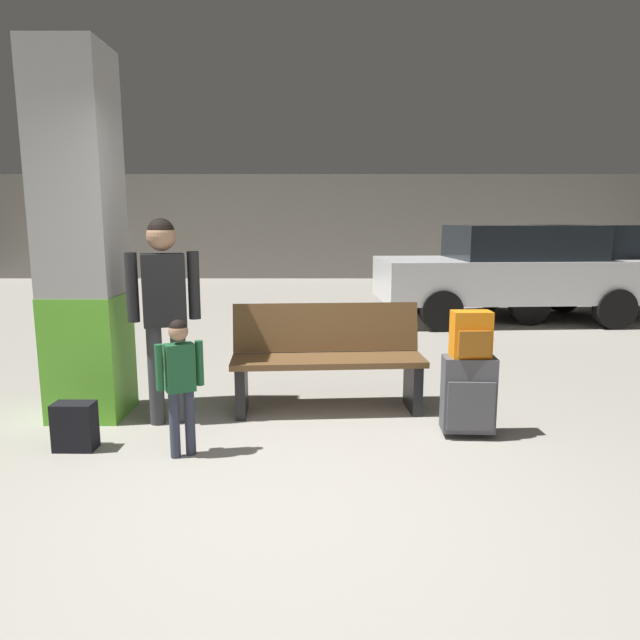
{
  "coord_description": "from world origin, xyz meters",
  "views": [
    {
      "loc": [
        0.15,
        -2.94,
        1.59
      ],
      "look_at": [
        0.17,
        1.3,
        0.85
      ],
      "focal_mm": 32.17,
      "sensor_mm": 36.0,
      "label": 1
    }
  ],
  "objects_px": {
    "suitcase": "(466,394)",
    "parked_car_side": "(584,267)",
    "structural_pillar": "(79,240)",
    "child": "(178,373)",
    "adult": "(162,299)",
    "backpack_dark_floor": "(73,427)",
    "parked_car_near": "(510,270)",
    "backpack_bright": "(469,335)",
    "bench": "(326,358)"
  },
  "relations": [
    {
      "from": "adult",
      "to": "parked_car_near",
      "type": "height_order",
      "value": "adult"
    },
    {
      "from": "backpack_bright",
      "to": "parked_car_side",
      "type": "xyz_separation_m",
      "value": [
        3.38,
        5.54,
        0.03
      ]
    },
    {
      "from": "adult",
      "to": "suitcase",
      "type": "bearing_deg",
      "value": -7.29
    },
    {
      "from": "suitcase",
      "to": "child",
      "type": "bearing_deg",
      "value": -169.85
    },
    {
      "from": "suitcase",
      "to": "parked_car_side",
      "type": "xyz_separation_m",
      "value": [
        3.38,
        5.54,
        0.48
      ]
    },
    {
      "from": "parked_car_side",
      "to": "backpack_dark_floor",
      "type": "bearing_deg",
      "value": -136.93
    },
    {
      "from": "structural_pillar",
      "to": "backpack_bright",
      "type": "bearing_deg",
      "value": -9.26
    },
    {
      "from": "backpack_dark_floor",
      "to": "child",
      "type": "bearing_deg",
      "value": -8.37
    },
    {
      "from": "bench",
      "to": "parked_car_side",
      "type": "relative_size",
      "value": 0.39
    },
    {
      "from": "backpack_dark_floor",
      "to": "parked_car_near",
      "type": "height_order",
      "value": "parked_car_near"
    },
    {
      "from": "adult",
      "to": "parked_car_side",
      "type": "distance_m",
      "value": 7.74
    },
    {
      "from": "parked_car_near",
      "to": "backpack_dark_floor",
      "type": "bearing_deg",
      "value": -132.23
    },
    {
      "from": "suitcase",
      "to": "parked_car_near",
      "type": "xyz_separation_m",
      "value": [
        1.95,
        4.99,
        0.48
      ]
    },
    {
      "from": "parked_car_near",
      "to": "child",
      "type": "bearing_deg",
      "value": -126.62
    },
    {
      "from": "backpack_bright",
      "to": "parked_car_near",
      "type": "bearing_deg",
      "value": 68.71
    },
    {
      "from": "suitcase",
      "to": "parked_car_near",
      "type": "bearing_deg",
      "value": 68.7
    },
    {
      "from": "backpack_bright",
      "to": "adult",
      "type": "distance_m",
      "value": 2.33
    },
    {
      "from": "bench",
      "to": "parked_car_side",
      "type": "height_order",
      "value": "parked_car_side"
    },
    {
      "from": "backpack_dark_floor",
      "to": "structural_pillar",
      "type": "bearing_deg",
      "value": 102.81
    },
    {
      "from": "structural_pillar",
      "to": "child",
      "type": "bearing_deg",
      "value": -41.99
    },
    {
      "from": "structural_pillar",
      "to": "backpack_bright",
      "type": "distance_m",
      "value": 3.09
    },
    {
      "from": "child",
      "to": "parked_car_near",
      "type": "bearing_deg",
      "value": 53.38
    },
    {
      "from": "backpack_bright",
      "to": "parked_car_near",
      "type": "height_order",
      "value": "parked_car_near"
    },
    {
      "from": "bench",
      "to": "parked_car_side",
      "type": "xyz_separation_m",
      "value": [
        4.42,
        4.91,
        0.36
      ]
    },
    {
      "from": "suitcase",
      "to": "backpack_dark_floor",
      "type": "relative_size",
      "value": 1.78
    },
    {
      "from": "structural_pillar",
      "to": "backpack_dark_floor",
      "type": "xyz_separation_m",
      "value": [
        0.17,
        -0.74,
        -1.27
      ]
    },
    {
      "from": "suitcase",
      "to": "adult",
      "type": "height_order",
      "value": "adult"
    },
    {
      "from": "structural_pillar",
      "to": "parked_car_near",
      "type": "relative_size",
      "value": 0.69
    },
    {
      "from": "structural_pillar",
      "to": "bench",
      "type": "height_order",
      "value": "structural_pillar"
    },
    {
      "from": "adult",
      "to": "parked_car_side",
      "type": "relative_size",
      "value": 0.38
    },
    {
      "from": "backpack_dark_floor",
      "to": "parked_car_side",
      "type": "relative_size",
      "value": 0.08
    },
    {
      "from": "parked_car_side",
      "to": "child",
      "type": "bearing_deg",
      "value": -132.53
    },
    {
      "from": "bench",
      "to": "suitcase",
      "type": "height_order",
      "value": "bench"
    },
    {
      "from": "child",
      "to": "parked_car_side",
      "type": "xyz_separation_m",
      "value": [
        5.42,
        5.91,
        0.22
      ]
    },
    {
      "from": "parked_car_side",
      "to": "parked_car_near",
      "type": "height_order",
      "value": "same"
    },
    {
      "from": "bench",
      "to": "suitcase",
      "type": "bearing_deg",
      "value": -31.54
    },
    {
      "from": "backpack_bright",
      "to": "adult",
      "type": "height_order",
      "value": "adult"
    },
    {
      "from": "structural_pillar",
      "to": "parked_car_near",
      "type": "bearing_deg",
      "value": 42.46
    },
    {
      "from": "adult",
      "to": "backpack_dark_floor",
      "type": "height_order",
      "value": "adult"
    },
    {
      "from": "backpack_dark_floor",
      "to": "bench",
      "type": "bearing_deg",
      "value": 26.45
    },
    {
      "from": "structural_pillar",
      "to": "suitcase",
      "type": "bearing_deg",
      "value": -9.26
    },
    {
      "from": "suitcase",
      "to": "bench",
      "type": "bearing_deg",
      "value": 148.46
    },
    {
      "from": "structural_pillar",
      "to": "bench",
      "type": "bearing_deg",
      "value": 4.38
    },
    {
      "from": "backpack_bright",
      "to": "adult",
      "type": "bearing_deg",
      "value": 172.7
    },
    {
      "from": "adult",
      "to": "parked_car_side",
      "type": "height_order",
      "value": "adult"
    },
    {
      "from": "backpack_dark_floor",
      "to": "suitcase",
      "type": "bearing_deg",
      "value": 5.08
    },
    {
      "from": "bench",
      "to": "parked_car_side",
      "type": "bearing_deg",
      "value": 48.01
    },
    {
      "from": "parked_car_side",
      "to": "bench",
      "type": "bearing_deg",
      "value": -131.99
    },
    {
      "from": "structural_pillar",
      "to": "bench",
      "type": "xyz_separation_m",
      "value": [
        1.94,
        0.15,
        -0.99
      ]
    },
    {
      "from": "structural_pillar",
      "to": "suitcase",
      "type": "height_order",
      "value": "structural_pillar"
    }
  ]
}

